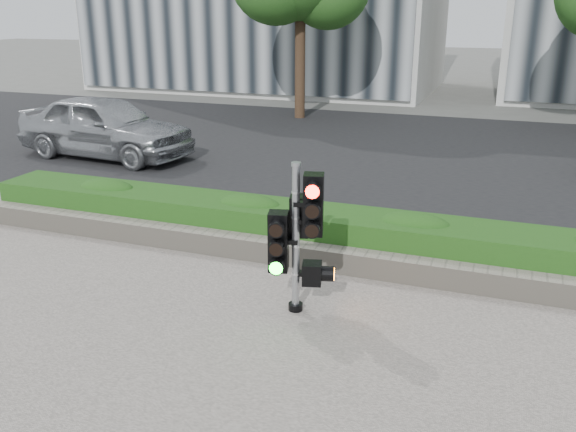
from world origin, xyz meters
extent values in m
plane|color=#51514C|center=(0.00, 0.00, 0.00)|extent=(120.00, 120.00, 0.00)
cube|color=black|center=(0.00, 10.00, 0.01)|extent=(60.00, 13.00, 0.02)
cube|color=gray|center=(0.00, 3.15, 0.06)|extent=(60.00, 0.25, 0.12)
cube|color=gray|center=(0.00, 1.90, 0.20)|extent=(12.00, 0.32, 0.34)
cube|color=#397223|center=(0.00, 2.55, 0.37)|extent=(12.00, 1.00, 0.68)
cylinder|color=black|center=(-4.50, 14.50, 2.02)|extent=(0.36, 0.36, 4.03)
cylinder|color=black|center=(0.34, 0.49, 0.08)|extent=(0.19, 0.19, 0.09)
cylinder|color=gray|center=(0.34, 0.49, 0.99)|extent=(0.10, 0.10, 1.92)
cylinder|color=gray|center=(0.34, 0.49, 1.97)|extent=(0.12, 0.12, 0.05)
cube|color=#FF1107|center=(0.56, 0.52, 1.48)|extent=(0.30, 0.30, 0.77)
cube|color=#14E51E|center=(0.14, 0.41, 0.98)|extent=(0.30, 0.30, 0.77)
cube|color=black|center=(0.32, 0.71, 1.25)|extent=(0.30, 0.30, 0.52)
cube|color=orange|center=(0.54, 0.57, 0.54)|extent=(0.30, 0.30, 0.28)
imported|color=#A1A4A8|center=(-7.23, 6.92, 0.83)|extent=(4.92, 2.33, 1.62)
camera|label=1|loc=(2.71, -6.18, 3.73)|focal=38.00mm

